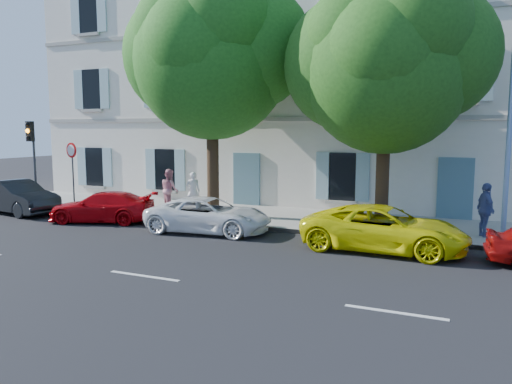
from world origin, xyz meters
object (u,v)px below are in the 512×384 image
at_px(tree_right, 386,71).
at_px(pedestrian_a, 193,191).
at_px(car_yellow_supercar, 384,229).
at_px(traffic_light, 32,145).
at_px(car_dark_sedan, 16,197).
at_px(street_lamp, 512,100).
at_px(pedestrian_b, 170,189).
at_px(car_red_coupe, 102,207).
at_px(pedestrian_c, 486,210).
at_px(car_white_coupe, 209,215).
at_px(tree_left, 212,62).
at_px(road_sign, 72,161).

distance_m(tree_right, pedestrian_a, 9.39).
xyz_separation_m(car_yellow_supercar, traffic_light, (-15.67, 1.47, 2.20)).
xyz_separation_m(car_dark_sedan, street_lamp, (18.63, 1.28, 3.71)).
height_order(car_dark_sedan, pedestrian_b, pedestrian_b).
height_order(car_yellow_supercar, street_lamp, street_lamp).
xyz_separation_m(car_red_coupe, pedestrian_c, (13.46, 2.38, 0.43)).
xyz_separation_m(car_red_coupe, pedestrian_b, (1.21, 2.82, 0.43)).
relative_size(car_white_coupe, pedestrian_b, 2.51).
xyz_separation_m(car_white_coupe, pedestrian_c, (8.76, 2.39, 0.41)).
xyz_separation_m(car_dark_sedan, tree_left, (8.27, 2.26, 5.42)).
bearing_deg(tree_left, pedestrian_a, 150.61).
distance_m(street_lamp, pedestrian_b, 13.27).
xyz_separation_m(street_lamp, pedestrian_a, (-11.77, 1.78, -3.45)).
xyz_separation_m(traffic_light, pedestrian_a, (7.13, 1.87, -1.91)).
bearing_deg(pedestrian_b, street_lamp, -150.68).
distance_m(pedestrian_a, pedestrian_c, 11.30).
relative_size(tree_right, pedestrian_a, 5.05).
distance_m(tree_left, street_lamp, 10.55).
bearing_deg(car_red_coupe, car_white_coupe, 72.47).
distance_m(car_yellow_supercar, pedestrian_b, 10.00).
bearing_deg(car_dark_sedan, car_red_coupe, -82.00).
distance_m(car_white_coupe, traffic_light, 9.99).
bearing_deg(pedestrian_c, tree_right, 79.07).
bearing_deg(pedestrian_b, pedestrian_a, -127.38).
bearing_deg(car_red_coupe, tree_left, 105.45).
bearing_deg(street_lamp, pedestrian_b, 173.35).
height_order(road_sign, pedestrian_a, road_sign).
xyz_separation_m(car_white_coupe, tree_left, (-1.11, 2.33, 5.52)).
bearing_deg(car_yellow_supercar, street_lamp, -63.00).
relative_size(car_dark_sedan, pedestrian_a, 2.64).
height_order(car_white_coupe, car_yellow_supercar, car_yellow_supercar).
distance_m(car_dark_sedan, pedestrian_a, 7.51).
xyz_separation_m(tree_right, pedestrian_c, (3.14, 0.76, -4.40)).
relative_size(tree_left, tree_right, 1.13).
xyz_separation_m(tree_right, pedestrian_b, (-9.11, 1.21, -4.39)).
xyz_separation_m(traffic_light, pedestrian_b, (6.15, 1.57, -1.85)).
distance_m(car_red_coupe, traffic_light, 5.58).
distance_m(car_red_coupe, street_lamp, 14.53).
distance_m(car_dark_sedan, pedestrian_c, 18.28).
bearing_deg(car_red_coupe, pedestrian_c, 82.61).
height_order(car_yellow_supercar, pedestrian_b, pedestrian_b).
bearing_deg(street_lamp, tree_left, 174.56).
relative_size(car_red_coupe, pedestrian_b, 2.33).
bearing_deg(street_lamp, traffic_light, -179.73).
xyz_separation_m(tree_right, traffic_light, (-15.26, -0.37, -2.54)).
distance_m(car_dark_sedan, car_red_coupe, 4.67).
bearing_deg(pedestrian_b, pedestrian_c, -146.10).
height_order(road_sign, pedestrian_b, road_sign).
bearing_deg(tree_left, pedestrian_c, 0.32).
xyz_separation_m(pedestrian_b, pedestrian_c, (12.25, -0.44, -0.00)).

